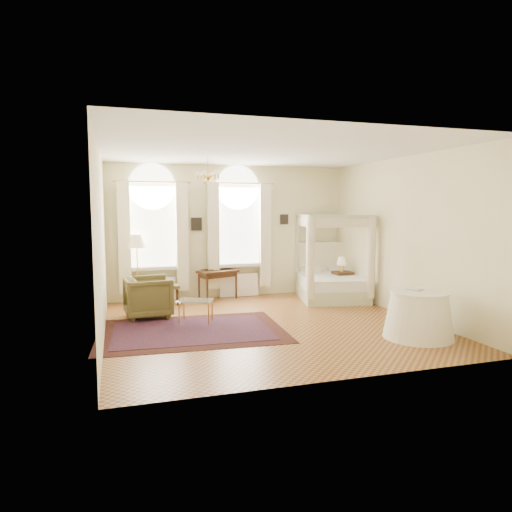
{
  "coord_description": "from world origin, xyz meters",
  "views": [
    {
      "loc": [
        -2.76,
        -8.18,
        2.24
      ],
      "look_at": [
        -0.11,
        0.4,
        1.3
      ],
      "focal_mm": 32.0,
      "sensor_mm": 36.0,
      "label": 1
    }
  ],
  "objects_px": {
    "nightstand": "(343,284)",
    "stool": "(171,288)",
    "side_table": "(419,315)",
    "armchair": "(148,297)",
    "writing_desk": "(218,275)",
    "coffee_table": "(196,302)",
    "floor_lamp": "(137,245)",
    "canopy_bed": "(331,280)"
  },
  "relations": [
    {
      "from": "stool",
      "to": "floor_lamp",
      "type": "distance_m",
      "value": 1.27
    },
    {
      "from": "nightstand",
      "to": "coffee_table",
      "type": "xyz_separation_m",
      "value": [
        -4.0,
        -1.51,
        0.08
      ]
    },
    {
      "from": "canopy_bed",
      "to": "nightstand",
      "type": "bearing_deg",
      "value": 17.2
    },
    {
      "from": "writing_desk",
      "to": "side_table",
      "type": "relative_size",
      "value": 0.9
    },
    {
      "from": "nightstand",
      "to": "side_table",
      "type": "height_order",
      "value": "side_table"
    },
    {
      "from": "writing_desk",
      "to": "armchair",
      "type": "xyz_separation_m",
      "value": [
        -1.77,
        -1.41,
        -0.19
      ]
    },
    {
      "from": "armchair",
      "to": "side_table",
      "type": "relative_size",
      "value": 0.77
    },
    {
      "from": "canopy_bed",
      "to": "writing_desk",
      "type": "height_order",
      "value": "canopy_bed"
    },
    {
      "from": "floor_lamp",
      "to": "nightstand",
      "type": "bearing_deg",
      "value": -7.16
    },
    {
      "from": "armchair",
      "to": "coffee_table",
      "type": "distance_m",
      "value": 1.13
    },
    {
      "from": "coffee_table",
      "to": "side_table",
      "type": "relative_size",
      "value": 0.66
    },
    {
      "from": "armchair",
      "to": "side_table",
      "type": "bearing_deg",
      "value": -128.62
    },
    {
      "from": "canopy_bed",
      "to": "side_table",
      "type": "distance_m",
      "value": 3.58
    },
    {
      "from": "canopy_bed",
      "to": "armchair",
      "type": "height_order",
      "value": "canopy_bed"
    },
    {
      "from": "stool",
      "to": "side_table",
      "type": "relative_size",
      "value": 0.39
    },
    {
      "from": "stool",
      "to": "side_table",
      "type": "bearing_deg",
      "value": -47.1
    },
    {
      "from": "nightstand",
      "to": "stool",
      "type": "distance_m",
      "value": 4.28
    },
    {
      "from": "nightstand",
      "to": "armchair",
      "type": "height_order",
      "value": "armchair"
    },
    {
      "from": "canopy_bed",
      "to": "writing_desk",
      "type": "xyz_separation_m",
      "value": [
        -2.7,
        0.75,
        0.14
      ]
    },
    {
      "from": "canopy_bed",
      "to": "nightstand",
      "type": "height_order",
      "value": "canopy_bed"
    },
    {
      "from": "side_table",
      "to": "floor_lamp",
      "type": "bearing_deg",
      "value": 136.13
    },
    {
      "from": "canopy_bed",
      "to": "stool",
      "type": "distance_m",
      "value": 3.92
    },
    {
      "from": "floor_lamp",
      "to": "side_table",
      "type": "bearing_deg",
      "value": -43.87
    },
    {
      "from": "side_table",
      "to": "armchair",
      "type": "bearing_deg",
      "value": 146.19
    },
    {
      "from": "canopy_bed",
      "to": "stool",
      "type": "height_order",
      "value": "canopy_bed"
    },
    {
      "from": "nightstand",
      "to": "stool",
      "type": "relative_size",
      "value": 1.4
    },
    {
      "from": "writing_desk",
      "to": "floor_lamp",
      "type": "height_order",
      "value": "floor_lamp"
    },
    {
      "from": "nightstand",
      "to": "floor_lamp",
      "type": "relative_size",
      "value": 0.39
    },
    {
      "from": "armchair",
      "to": "coffee_table",
      "type": "xyz_separation_m",
      "value": [
        0.86,
        -0.73,
        -0.01
      ]
    },
    {
      "from": "canopy_bed",
      "to": "coffee_table",
      "type": "distance_m",
      "value": 3.87
    },
    {
      "from": "nightstand",
      "to": "stool",
      "type": "bearing_deg",
      "value": 175.15
    },
    {
      "from": "stool",
      "to": "floor_lamp",
      "type": "xyz_separation_m",
      "value": [
        -0.73,
        0.27,
        1.01
      ]
    },
    {
      "from": "armchair",
      "to": "floor_lamp",
      "type": "bearing_deg",
      "value": 0.93
    },
    {
      "from": "armchair",
      "to": "floor_lamp",
      "type": "relative_size",
      "value": 0.56
    },
    {
      "from": "armchair",
      "to": "stool",
      "type": "bearing_deg",
      "value": -31.97
    },
    {
      "from": "stool",
      "to": "coffee_table",
      "type": "xyz_separation_m",
      "value": [
        0.27,
        -1.87,
        0.02
      ]
    },
    {
      "from": "floor_lamp",
      "to": "canopy_bed",
      "type": "bearing_deg",
      "value": -9.2
    },
    {
      "from": "floor_lamp",
      "to": "writing_desk",
      "type": "bearing_deg",
      "value": 0.0
    },
    {
      "from": "nightstand",
      "to": "armchair",
      "type": "bearing_deg",
      "value": -170.88
    },
    {
      "from": "stool",
      "to": "coffee_table",
      "type": "distance_m",
      "value": 1.89
    },
    {
      "from": "stool",
      "to": "armchair",
      "type": "xyz_separation_m",
      "value": [
        -0.59,
        -1.14,
        0.04
      ]
    },
    {
      "from": "floor_lamp",
      "to": "side_table",
      "type": "distance_m",
      "value": 6.32
    }
  ]
}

